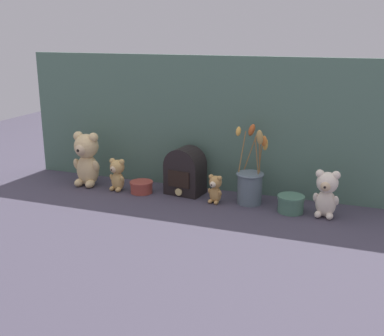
{
  "coord_description": "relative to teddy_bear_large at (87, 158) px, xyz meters",
  "views": [
    {
      "loc": [
        0.66,
        -1.76,
        0.68
      ],
      "look_at": [
        0.0,
        0.02,
        0.13
      ],
      "focal_mm": 45.0,
      "sensor_mm": 36.0,
      "label": 1
    }
  ],
  "objects": [
    {
      "name": "ground_plane",
      "position": [
        0.5,
        -0.01,
        -0.13
      ],
      "size": [
        4.0,
        4.0,
        0.0
      ],
      "primitive_type": "plane",
      "color": "#3D3847"
    },
    {
      "name": "flower_vase",
      "position": [
        0.74,
        0.03,
        -0.04
      ],
      "size": [
        0.14,
        0.14,
        0.32
      ],
      "color": "slate",
      "rests_on": "ground"
    },
    {
      "name": "backdrop_wall",
      "position": [
        0.5,
        0.15,
        0.16
      ],
      "size": [
        1.68,
        0.02,
        0.58
      ],
      "color": "#4C6B5B",
      "rests_on": "ground"
    },
    {
      "name": "teddy_bear_small",
      "position": [
        0.16,
        -0.02,
        -0.05
      ],
      "size": [
        0.08,
        0.07,
        0.14
      ],
      "color": "tan",
      "rests_on": "ground"
    },
    {
      "name": "teddy_bear_medium",
      "position": [
        1.04,
        -0.02,
        -0.03
      ],
      "size": [
        0.1,
        0.09,
        0.18
      ],
      "color": "beige",
      "rests_on": "ground"
    },
    {
      "name": "decorative_tin_short",
      "position": [
        0.27,
        -0.01,
        -0.1
      ],
      "size": [
        0.1,
        0.1,
        0.05
      ],
      "color": "#993D33",
      "rests_on": "ground"
    },
    {
      "name": "teddy_bear_tiny",
      "position": [
        0.61,
        -0.02,
        -0.07
      ],
      "size": [
        0.07,
        0.06,
        0.12
      ],
      "color": "tan",
      "rests_on": "ground"
    },
    {
      "name": "vintage_radio",
      "position": [
        0.45,
        0.05,
        -0.03
      ],
      "size": [
        0.17,
        0.13,
        0.2
      ],
      "color": "black",
      "rests_on": "ground"
    },
    {
      "name": "teddy_bear_large",
      "position": [
        0.0,
        0.0,
        0.0
      ],
      "size": [
        0.13,
        0.12,
        0.24
      ],
      "color": "#DBBC84",
      "rests_on": "ground"
    },
    {
      "name": "decorative_tin_tall",
      "position": [
        0.91,
        -0.01,
        -0.09
      ],
      "size": [
        0.1,
        0.1,
        0.07
      ],
      "color": "#47705B",
      "rests_on": "ground"
    }
  ]
}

